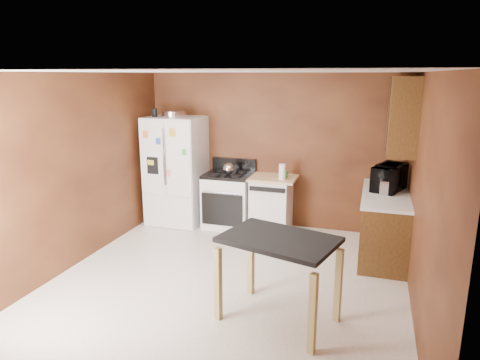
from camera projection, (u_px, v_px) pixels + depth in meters
The scene contains 18 objects.
floor at pixel (227, 282), 5.22m from camera, with size 4.50×4.50×0.00m, color white.
ceiling at pixel (226, 72), 4.62m from camera, with size 4.50×4.50×0.00m, color white.
wall_back at pixel (272, 151), 7.00m from camera, with size 4.20×4.20×0.00m, color brown.
wall_front at pixel (115, 263), 2.84m from camera, with size 4.20×4.20×0.00m, color brown.
wall_left at pixel (74, 171), 5.53m from camera, with size 4.50×4.50×0.00m, color brown.
wall_right at pixel (423, 199), 4.31m from camera, with size 4.50×4.50×0.00m, color brown.
roasting_pan at pixel (174, 114), 6.93m from camera, with size 0.39×0.39×0.10m, color silver.
pen_cup at pixel (155, 113), 6.96m from camera, with size 0.09×0.09×0.13m, color black.
kettle at pixel (229, 169), 6.88m from camera, with size 0.19×0.19×0.19m, color silver.
paper_towel at pixel (282, 172), 6.58m from camera, with size 0.10×0.10×0.24m, color white.
green_canister at pixel (285, 174), 6.74m from camera, with size 0.09×0.09×0.10m, color #44B259.
toaster at pixel (384, 186), 5.80m from camera, with size 0.16×0.26×0.19m, color silver.
microwave at pixel (389, 179), 5.94m from camera, with size 0.59×0.40×0.33m, color black.
refrigerator at pixel (176, 171), 7.18m from camera, with size 0.90×0.80×1.80m.
gas_range at pixel (229, 199), 7.08m from camera, with size 0.76×0.68×1.10m.
dishwasher at pixel (271, 203), 6.89m from camera, with size 0.78×0.63×0.89m.
right_cabinets at pixel (389, 192), 5.84m from camera, with size 0.63×1.58×2.45m.
island at pixel (279, 251), 4.25m from camera, with size 1.25×1.00×0.91m.
Camera 1 is at (1.58, -4.50, 2.47)m, focal length 32.00 mm.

